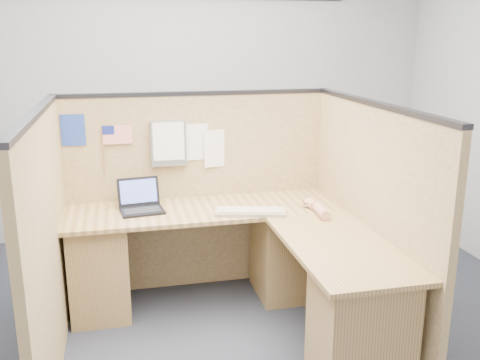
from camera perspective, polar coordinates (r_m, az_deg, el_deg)
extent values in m
plane|color=#20212D|center=(3.55, -1.82, -17.68)|extent=(5.00, 5.00, 0.00)
plane|color=#A8AAAE|center=(5.24, -6.75, 9.28)|extent=(5.00, 0.00, 5.00)
plane|color=#A8AAAE|center=(1.02, 23.69, -16.75)|extent=(5.00, 0.00, 5.00)
cube|color=#886144|center=(4.14, -4.57, -1.38)|extent=(2.05, 0.05, 1.50)
cube|color=#232328|center=(3.99, -4.80, 9.22)|extent=(2.05, 0.06, 0.03)
cube|color=#886144|center=(3.28, -19.83, -6.74)|extent=(0.05, 1.80, 1.50)
cube|color=#232328|center=(3.09, -21.09, 6.58)|extent=(0.06, 1.80, 0.03)
cube|color=#886144|center=(3.60, 13.62, -4.29)|extent=(0.05, 1.80, 1.50)
cube|color=#232328|center=(3.43, 14.40, 7.86)|extent=(0.06, 1.80, 0.03)
cube|color=brown|center=(3.84, -3.84, -3.21)|extent=(1.95, 0.60, 0.03)
cube|color=brown|center=(3.23, 10.71, -7.08)|extent=(0.60, 1.15, 0.03)
cube|color=brown|center=(3.94, -14.72, -8.93)|extent=(0.40, 0.50, 0.70)
cube|color=brown|center=(4.10, 4.63, -7.48)|extent=(0.40, 0.50, 0.70)
cube|color=brown|center=(3.13, 12.77, -15.41)|extent=(0.50, 0.40, 0.70)
cube|color=black|center=(3.80, -10.39, -3.26)|extent=(0.32, 0.25, 0.02)
cube|color=black|center=(3.90, -10.56, -1.16)|extent=(0.30, 0.10, 0.20)
cube|color=#3C4D97|center=(3.89, -10.55, -1.20)|extent=(0.26, 0.08, 0.16)
cube|color=gray|center=(3.70, 1.11, -3.45)|extent=(0.51, 0.28, 0.02)
cube|color=silver|center=(3.70, 1.11, -3.21)|extent=(0.46, 0.24, 0.01)
ellipsoid|color=silver|center=(3.87, 7.43, -2.61)|extent=(0.11, 0.08, 0.04)
ellipsoid|color=tan|center=(3.86, 7.47, -2.28)|extent=(0.08, 0.10, 0.05)
cylinder|color=tan|center=(3.82, 7.76, -2.69)|extent=(0.06, 0.05, 0.06)
cylinder|color=tan|center=(3.71, 8.62, -3.28)|extent=(0.09, 0.25, 0.08)
cube|color=#203A94|center=(3.97, -17.39, 5.10)|extent=(0.17, 0.01, 0.22)
cylinder|color=olive|center=(3.97, -14.35, 3.02)|extent=(0.01, 0.01, 0.37)
cube|color=red|center=(3.95, -12.94, 4.73)|extent=(0.21, 0.00, 0.14)
cube|color=navy|center=(3.94, -13.89, 5.19)|extent=(0.08, 0.00, 0.06)
cube|color=slate|center=(3.96, -7.65, 3.88)|extent=(0.26, 0.05, 0.33)
cube|color=white|center=(3.94, -7.62, 4.11)|extent=(0.23, 0.01, 0.28)
cube|color=white|center=(4.01, -4.67, 4.06)|extent=(0.21, 0.02, 0.27)
cube|color=white|center=(4.05, -2.34, 3.40)|extent=(0.22, 0.04, 0.28)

